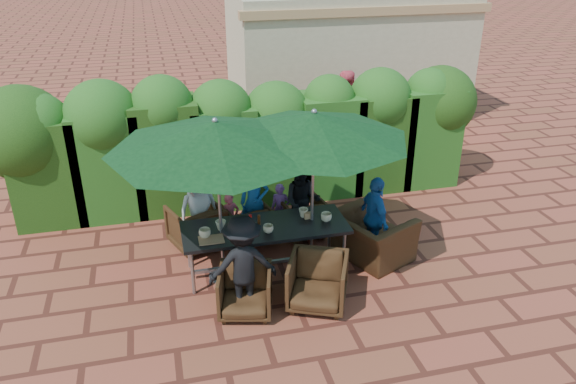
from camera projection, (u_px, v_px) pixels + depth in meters
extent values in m
plane|color=brown|center=(279.00, 261.00, 8.71)|extent=(80.00, 80.00, 0.00)
cube|color=black|center=(265.00, 228.00, 8.18)|extent=(2.42, 0.90, 0.05)
cube|color=gray|center=(266.00, 263.00, 8.44)|extent=(2.22, 0.05, 0.05)
cylinder|color=gray|center=(193.00, 272.00, 7.80)|extent=(0.05, 0.05, 0.70)
cylinder|color=gray|center=(188.00, 247.00, 8.41)|extent=(0.05, 0.05, 0.70)
cylinder|color=gray|center=(344.00, 252.00, 8.28)|extent=(0.05, 0.05, 0.70)
cylinder|color=gray|center=(329.00, 230.00, 8.89)|extent=(0.05, 0.05, 0.70)
cylinder|color=gray|center=(224.00, 275.00, 8.33)|extent=(0.44, 0.44, 0.03)
cylinder|color=gray|center=(220.00, 204.00, 7.81)|extent=(0.04, 0.04, 2.40)
cone|color=black|center=(216.00, 135.00, 7.37)|extent=(2.95, 2.95, 0.38)
sphere|color=gray|center=(215.00, 121.00, 7.29)|extent=(0.08, 0.08, 0.08)
cylinder|color=gray|center=(311.00, 261.00, 8.67)|extent=(0.44, 0.44, 0.03)
cylinder|color=gray|center=(312.00, 192.00, 8.16)|extent=(0.04, 0.04, 2.40)
cone|color=black|center=(314.00, 126.00, 7.72)|extent=(2.72, 2.72, 0.38)
sphere|color=gray|center=(314.00, 112.00, 7.63)|extent=(0.08, 0.08, 0.08)
imported|color=black|center=(196.00, 224.00, 8.96)|extent=(0.97, 0.94, 0.79)
imported|color=black|center=(247.00, 222.00, 9.13)|extent=(0.83, 0.80, 0.70)
imported|color=black|center=(303.00, 216.00, 9.32)|extent=(0.78, 0.75, 0.70)
imported|color=black|center=(245.00, 289.00, 7.43)|extent=(0.83, 0.79, 0.71)
imported|color=black|center=(318.00, 280.00, 7.56)|extent=(0.99, 0.97, 0.79)
imported|color=black|center=(372.00, 230.00, 8.61)|extent=(1.12, 1.32, 0.98)
imported|color=silver|center=(199.00, 209.00, 8.89)|extent=(0.71, 0.51, 1.30)
imported|color=#1E58A5|center=(254.00, 201.00, 9.12)|extent=(0.52, 0.44, 1.31)
imported|color=black|center=(302.00, 201.00, 9.20)|extent=(0.69, 0.54, 1.26)
imported|color=black|center=(243.00, 265.00, 7.34)|extent=(0.90, 0.42, 1.40)
imported|color=#1E58A5|center=(375.00, 218.00, 8.57)|extent=(0.45, 0.81, 1.34)
imported|color=#F05469|center=(231.00, 218.00, 9.08)|extent=(0.37, 0.34, 0.84)
imported|color=#814596|center=(280.00, 209.00, 9.31)|extent=(0.38, 0.34, 0.89)
imported|color=#268D34|center=(312.00, 122.00, 12.34)|extent=(1.50, 0.56, 1.59)
imported|color=#F05469|center=(344.00, 110.00, 12.76)|extent=(0.96, 0.69, 1.82)
imported|color=gray|center=(385.00, 110.00, 12.70)|extent=(1.16, 1.27, 1.85)
imported|color=beige|center=(205.00, 233.00, 7.85)|extent=(0.17, 0.17, 0.13)
imported|color=beige|center=(221.00, 225.00, 8.05)|extent=(0.15, 0.15, 0.14)
imported|color=beige|center=(268.00, 229.00, 7.98)|extent=(0.15, 0.15, 0.12)
imported|color=beige|center=(303.00, 213.00, 8.41)|extent=(0.14, 0.14, 0.13)
imported|color=beige|center=(326.00, 217.00, 8.29)|extent=(0.17, 0.17, 0.13)
cylinder|color=#B20C0A|center=(250.00, 220.00, 8.17)|extent=(0.04, 0.04, 0.17)
cylinder|color=#4C230C|center=(259.00, 220.00, 8.16)|extent=(0.04, 0.04, 0.17)
cube|color=#A2714E|center=(211.00, 240.00, 7.80)|extent=(0.35, 0.25, 0.02)
cube|color=tan|center=(253.00, 227.00, 8.05)|extent=(0.12, 0.06, 0.10)
cube|color=tan|center=(308.00, 215.00, 8.37)|extent=(0.12, 0.06, 0.10)
cube|color=#19390F|center=(48.00, 171.00, 9.56)|extent=(1.15, 0.95, 1.86)
sphere|color=#19390F|center=(39.00, 124.00, 9.21)|extent=(1.05, 1.05, 1.05)
cube|color=#19390F|center=(109.00, 164.00, 9.77)|extent=(1.15, 0.95, 1.91)
sphere|color=#19390F|center=(102.00, 117.00, 9.40)|extent=(1.27, 1.27, 1.27)
cube|color=#19390F|center=(167.00, 156.00, 9.96)|extent=(1.15, 0.95, 2.02)
sphere|color=#19390F|center=(162.00, 106.00, 9.57)|extent=(1.08, 1.08, 1.08)
cube|color=#19390F|center=(223.00, 155.00, 10.21)|extent=(1.15, 0.95, 1.86)
sphere|color=#19390F|center=(221.00, 111.00, 9.86)|extent=(1.12, 1.12, 1.12)
cube|color=#19390F|center=(277.00, 153.00, 10.46)|extent=(1.15, 0.95, 1.73)
sphere|color=#19390F|center=(276.00, 114.00, 10.13)|extent=(1.20, 1.20, 1.20)
cube|color=#19390F|center=(328.00, 144.00, 10.63)|extent=(1.15, 0.95, 1.91)
sphere|color=#19390F|center=(329.00, 100.00, 10.27)|extent=(0.95, 0.95, 0.95)
cube|color=#19390F|center=(377.00, 141.00, 10.86)|extent=(1.15, 0.95, 1.87)
sphere|color=#19390F|center=(380.00, 99.00, 10.50)|extent=(1.17, 1.17, 1.17)
cube|color=#19390F|center=(425.00, 135.00, 11.06)|extent=(1.15, 0.95, 1.93)
sphere|color=#19390F|center=(429.00, 92.00, 10.69)|extent=(0.93, 0.93, 0.93)
sphere|color=#19390F|center=(22.00, 133.00, 9.30)|extent=(1.60, 1.60, 1.60)
sphere|color=#19390F|center=(440.00, 102.00, 10.94)|extent=(1.40, 1.40, 1.40)
cube|color=beige|center=(347.00, 54.00, 14.91)|extent=(6.00, 3.00, 3.20)
cube|color=tan|center=(370.00, 11.00, 13.08)|extent=(6.20, 0.25, 0.20)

